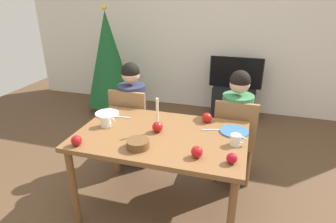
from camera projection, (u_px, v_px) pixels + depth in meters
ground_plane at (162, 205)px, 2.65m from camera, size 7.68×7.68×0.00m
back_wall at (212, 29)px, 4.44m from camera, size 6.40×0.10×2.60m
dining_table at (161, 143)px, 2.39m from camera, size 1.40×0.90×0.75m
chair_left at (132, 122)px, 3.13m from camera, size 0.40×0.40×0.90m
chair_right at (234, 136)px, 2.84m from camera, size 0.40×0.40×0.90m
person_left_child at (133, 116)px, 3.13m from camera, size 0.30×0.30×1.17m
person_right_child at (235, 129)px, 2.84m from camera, size 0.30×0.30×1.17m
tv_stand at (233, 102)px, 4.47m from camera, size 0.64×0.40×0.48m
tv at (236, 73)px, 4.29m from camera, size 0.79×0.05×0.46m
christmas_tree at (108, 59)px, 4.44m from camera, size 0.75×0.75×1.67m
candle_centerpiece at (158, 125)px, 2.37m from camera, size 0.09×0.09×0.30m
plate_left at (107, 113)px, 2.74m from camera, size 0.23×0.23×0.01m
plate_right at (234, 131)px, 2.38m from camera, size 0.24×0.24×0.01m
mug_left at (106, 121)px, 2.47m from camera, size 0.14×0.09×0.10m
mug_right at (236, 140)px, 2.17m from camera, size 0.12×0.08×0.09m
fork_left at (121, 117)px, 2.66m from camera, size 0.18×0.03×0.01m
fork_right at (213, 130)px, 2.42m from camera, size 0.18×0.07×0.01m
bowl_walnuts at (138, 144)px, 2.14m from camera, size 0.18×0.18×0.06m
apple_near_candle at (232, 158)px, 1.94m from camera, size 0.08×0.08×0.08m
apple_by_left_plate at (77, 141)px, 2.16m from camera, size 0.08×0.08×0.08m
apple_by_right_mug at (197, 152)px, 2.01m from camera, size 0.09×0.09×0.09m
apple_far_edge at (207, 118)px, 2.55m from camera, size 0.09×0.09×0.09m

